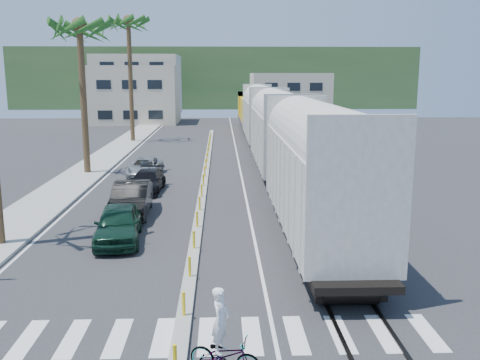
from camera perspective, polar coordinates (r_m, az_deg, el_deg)
The scene contains 15 objects.
ground at distance 16.86m, azimuth -5.76°, elevation -13.14°, with size 140.00×140.00×0.00m, color #28282B.
sidewalk at distance 42.01m, azimuth -15.24°, elevation 1.48°, with size 3.00×90.00×0.15m, color gray.
rails at distance 44.04m, azimuth 3.05°, elevation 2.24°, with size 1.56×100.00×0.06m.
median at distance 35.96m, azimuth -3.77°, elevation 0.26°, with size 0.45×60.00×0.85m.
crosswalk at distance 15.06m, azimuth -6.25°, elevation -16.26°, with size 14.00×2.20×0.01m, color silver.
lane_markings at distance 41.04m, azimuth -6.57°, elevation 1.48°, with size 9.42×90.00×0.01m.
freight_train at distance 42.15m, azimuth 3.28°, elevation 5.77°, with size 3.00×60.94×5.85m.
palm_trees at distance 39.30m, azimuth -16.27°, elevation 16.49°, with size 3.50×37.20×13.75m.
buildings at distance 87.33m, azimuth -7.09°, elevation 9.52°, with size 38.00×27.00×10.00m.
hillside at distance 115.33m, azimuth -2.66°, elevation 10.82°, with size 80.00×20.00×12.00m, color #385628.
car_lead at distance 23.02m, azimuth -12.87°, elevation -4.58°, with size 2.27×4.69×1.54m, color #103122.
car_second at distance 27.12m, azimuth -11.52°, elevation -2.01°, with size 1.92×5.03×1.64m, color black.
car_third at distance 32.33m, azimuth -9.90°, elevation -0.13°, with size 2.02×4.51×1.28m, color black.
car_rear at distance 37.38m, azimuth -10.10°, elevation 1.35°, with size 2.21×4.48×1.22m, color #A8ABAD.
cyclist at distance 13.13m, azimuth -1.71°, elevation -17.36°, with size 1.69×2.12×2.14m.
Camera 1 is at (1.10, -15.32, 6.96)m, focal length 40.00 mm.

